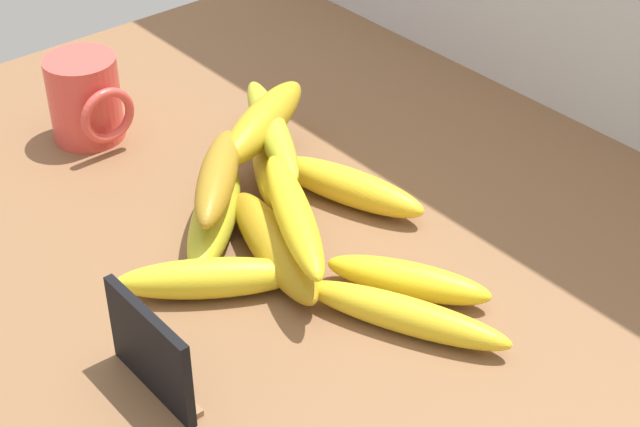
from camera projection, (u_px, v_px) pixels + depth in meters
The scene contains 14 objects.
counter_top at pixel (318, 259), 97.90cm from camera, with size 110.00×76.00×3.00cm, color brown.
chalkboard_sign at pixel (151, 354), 79.48cm from camera, with size 11.00×1.80×8.40cm.
coffee_mug at pixel (86, 99), 110.70cm from camera, with size 9.42×7.92×9.58cm.
banana_0 at pixel (274, 246), 93.71cm from camera, with size 17.89×4.19×4.19cm, color #B8901C.
banana_1 at pixel (408, 280), 90.34cm from camera, with size 15.17×3.34×3.34cm, color yellow.
banana_2 at pixel (405, 315), 86.58cm from camera, with size 18.99×3.26×3.26cm, color yellow.
banana_3 at pixel (348, 186), 102.02cm from camera, with size 17.18×3.80×3.80cm, color yellow.
banana_4 at pixel (215, 215), 97.62cm from camera, with size 17.46×4.18×4.18cm, color gold.
banana_5 at pixel (270, 159), 106.27cm from camera, with size 17.32×3.64×3.64cm, color yellow.
banana_6 at pixel (210, 278), 90.23cm from camera, with size 16.82×3.70×3.70cm, color yellow.
banana_7 at pixel (218, 177), 96.10cm from camera, with size 16.17×3.57×3.57cm, color #A0771E.
banana_8 at pixel (263, 122), 104.92cm from camera, with size 17.23×4.16×4.16cm, color gold.
banana_9 at pixel (294, 214), 91.37cm from camera, with size 19.45×3.32×3.32cm, color yellow.
banana_10 at pixel (272, 129), 104.64cm from camera, with size 20.45×3.22×3.22cm, color gold.
Camera 1 is at (59.08, -49.31, 62.17)cm, focal length 56.81 mm.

